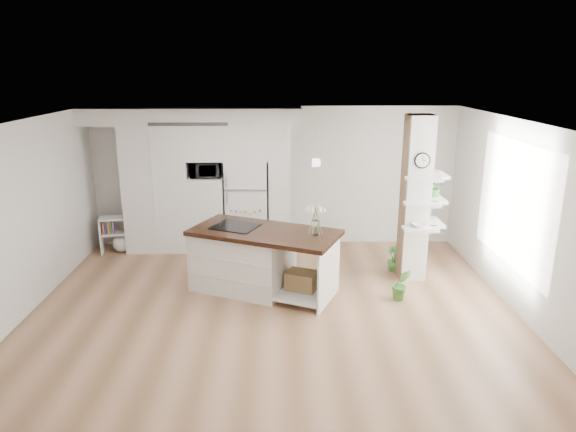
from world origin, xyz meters
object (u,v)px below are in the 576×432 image
(refrigerator, at_px, (247,205))
(bookshelf, at_px, (118,237))
(floor_plant_a, at_px, (401,284))
(kitchen_island, at_px, (250,258))

(refrigerator, bearing_deg, bookshelf, -175.83)
(floor_plant_a, bearing_deg, refrigerator, 136.01)
(bookshelf, xyz_separation_m, floor_plant_a, (4.90, -2.19, -0.05))
(floor_plant_a, bearing_deg, kitchen_island, 168.81)
(refrigerator, relative_size, floor_plant_a, 3.46)
(kitchen_island, height_order, floor_plant_a, kitchen_island)
(bookshelf, bearing_deg, refrigerator, -7.34)
(kitchen_island, bearing_deg, bookshelf, 170.18)
(refrigerator, xyz_separation_m, bookshelf, (-2.45, -0.18, -0.57))
(refrigerator, bearing_deg, floor_plant_a, -43.99)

